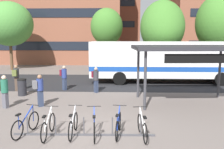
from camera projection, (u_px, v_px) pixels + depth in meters
ground at (90, 132)px, 9.05m from camera, size 200.00×200.00×0.00m
bus_lane_asphalt at (106, 82)px, 19.18m from camera, size 80.00×7.20×0.01m
city_bus at (168, 60)px, 18.73m from camera, size 12.04×2.65×3.20m
bike_rack at (84, 133)px, 8.71m from camera, size 5.15×0.16×0.70m
parked_bicycle_blue_0 at (26, 124)px, 8.77m from camera, size 0.56×1.69×0.99m
parked_bicycle_white_1 at (48, 126)px, 8.59m from camera, size 0.52×1.72×0.99m
parked_bicycle_silver_2 at (73, 125)px, 8.71m from camera, size 0.52×1.72×0.99m
parked_bicycle_blue_3 at (94, 126)px, 8.58m from camera, size 0.52×1.72×0.99m
parked_bicycle_blue_4 at (118, 125)px, 8.70m from camera, size 0.52×1.72×0.99m
parked_bicycle_white_5 at (142, 127)px, 8.51m from camera, size 0.52×1.72×0.99m
transit_shelter at (188, 50)px, 12.64m from camera, size 5.83×3.69×3.09m
commuter_olive_pack_0 at (4, 89)px, 11.99m from camera, size 0.60×0.50×1.67m
commuter_grey_pack_1 at (39, 88)px, 12.23m from camera, size 0.60×0.56×1.66m
commuter_olive_pack_2 at (16, 76)px, 15.78m from camera, size 0.34×0.52×1.73m
commuter_maroon_pack_3 at (64, 76)px, 16.12m from camera, size 0.59×0.58×1.65m
commuter_maroon_pack_4 at (96, 78)px, 15.39m from camera, size 0.56×0.60×1.65m
trash_bin at (22, 87)px, 14.65m from camera, size 0.55×0.55×1.03m
street_tree_0 at (107, 27)px, 26.46m from camera, size 3.55×3.55×6.70m
street_tree_1 at (9, 24)px, 25.62m from camera, size 4.99×4.99×7.29m
street_tree_2 at (220, 23)px, 24.18m from camera, size 4.90×4.90×7.89m
street_tree_3 at (162, 27)px, 22.21m from camera, size 4.08×4.08×6.91m
building_centre_block at (98, 18)px, 47.49m from camera, size 16.03×10.43×14.52m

